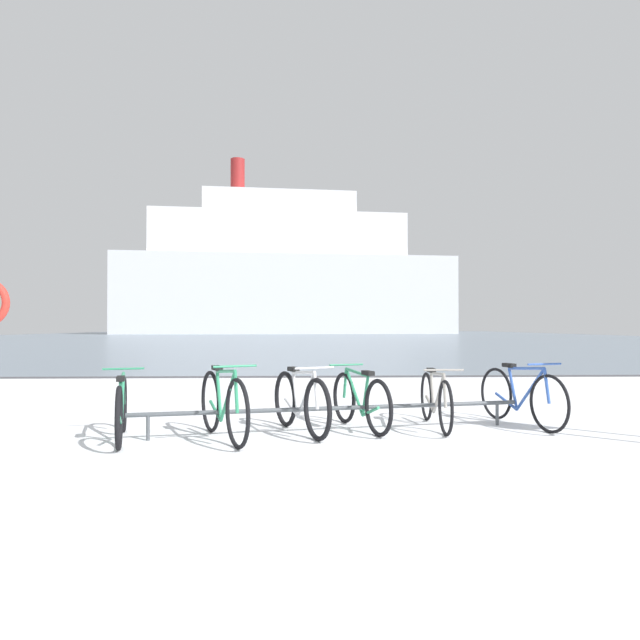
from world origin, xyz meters
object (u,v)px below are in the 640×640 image
object	(u,v)px
bicycle_0	(122,409)
ferry_ship	(284,276)
bicycle_4	(435,399)
bicycle_3	(360,401)
bicycle_1	(223,405)
bicycle_5	(521,396)
bicycle_2	(300,402)

from	to	relation	value
bicycle_0	ferry_ship	world-z (taller)	ferry_ship
bicycle_0	bicycle_4	xyz separation A→B (m)	(3.60, 0.64, 0.00)
bicycle_3	bicycle_4	world-z (taller)	bicycle_3
bicycle_1	bicycle_5	bearing A→B (deg)	11.71
ferry_ship	bicycle_4	bearing A→B (deg)	-87.16
bicycle_1	bicycle_3	xyz separation A→B (m)	(1.56, 0.57, -0.04)
bicycle_3	bicycle_5	world-z (taller)	bicycle_5
bicycle_2	bicycle_4	xyz separation A→B (m)	(1.65, 0.30, -0.02)
bicycle_0	bicycle_4	world-z (taller)	bicycle_0
bicycle_2	ferry_ship	xyz separation A→B (m)	(-2.39, 81.90, 8.73)
bicycle_4	bicycle_5	distance (m)	1.10
bicycle_2	bicycle_3	world-z (taller)	bicycle_2
bicycle_0	ferry_ship	xyz separation A→B (m)	(-0.44, 82.23, 8.74)
bicycle_2	bicycle_5	world-z (taller)	bicycle_5
bicycle_3	ferry_ship	world-z (taller)	ferry_ship
bicycle_0	bicycle_5	xyz separation A→B (m)	(4.70, 0.73, 0.02)
bicycle_0	ferry_ship	size ratio (longest dim) A/B	0.03
bicycle_2	bicycle_3	bearing A→B (deg)	17.35
bicycle_3	bicycle_1	bearing A→B (deg)	-159.81
bicycle_0	bicycle_4	distance (m)	3.66
ferry_ship	bicycle_3	bearing A→B (deg)	-87.82
bicycle_4	bicycle_3	bearing A→B (deg)	-175.25
bicycle_4	ferry_ship	distance (m)	82.16
bicycle_4	bicycle_1	bearing A→B (deg)	-165.36
bicycle_3	bicycle_4	bearing A→B (deg)	4.75
bicycle_1	bicycle_3	distance (m)	1.67
bicycle_4	bicycle_0	bearing A→B (deg)	-169.98
bicycle_0	ferry_ship	bearing A→B (deg)	90.31
bicycle_1	bicycle_4	xyz separation A→B (m)	(2.50, 0.65, -0.04)
bicycle_5	ferry_ship	distance (m)	82.13
bicycle_1	bicycle_2	size ratio (longest dim) A/B	1.03
bicycle_4	bicycle_2	bearing A→B (deg)	-169.64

